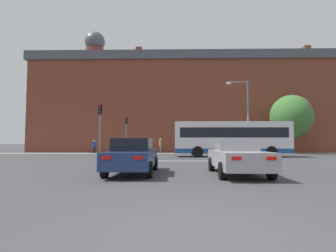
% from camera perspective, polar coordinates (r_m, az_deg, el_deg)
% --- Properties ---
extents(ground_plane, '(400.00, 400.00, 0.00)m').
position_cam_1_polar(ground_plane, '(4.20, 6.92, -22.32)').
color(ground_plane, '#3D3D3F').
extents(stop_line_strip, '(9.44, 0.30, 0.01)m').
position_cam_1_polar(stop_line_strip, '(19.09, 2.30, -7.59)').
color(stop_line_strip, silver).
rests_on(stop_line_strip, ground_plane).
extents(far_pavement, '(70.49, 2.50, 0.01)m').
position_cam_1_polar(far_pavement, '(31.51, 1.83, -6.00)').
color(far_pavement, gray).
rests_on(far_pavement, ground_plane).
extents(brick_civic_building, '(43.51, 13.93, 19.22)m').
position_cam_1_polar(brick_civic_building, '(41.67, 3.08, 4.24)').
color(brick_civic_building, brown).
rests_on(brick_civic_building, ground_plane).
extents(car_saloon_left, '(1.94, 4.77, 1.51)m').
position_cam_1_polar(car_saloon_left, '(11.51, -7.61, -6.41)').
color(car_saloon_left, navy).
rests_on(car_saloon_left, ground_plane).
extents(car_roadster_right, '(2.01, 4.66, 1.34)m').
position_cam_1_polar(car_roadster_right, '(11.36, 14.83, -6.74)').
color(car_roadster_right, '#9E9EA3').
rests_on(car_roadster_right, ground_plane).
extents(bus_crossing_lead, '(10.49, 2.66, 3.22)m').
position_cam_1_polar(bus_crossing_lead, '(25.13, 13.60, -2.59)').
color(bus_crossing_lead, silver).
rests_on(bus_crossing_lead, ground_plane).
extents(traffic_light_far_left, '(0.26, 0.31, 4.33)m').
position_cam_1_polar(traffic_light_far_left, '(31.68, -9.08, -0.70)').
color(traffic_light_far_left, slate).
rests_on(traffic_light_far_left, ground_plane).
extents(traffic_light_near_left, '(0.26, 0.31, 4.29)m').
position_cam_1_polar(traffic_light_near_left, '(20.63, -14.58, 0.81)').
color(traffic_light_near_left, slate).
rests_on(traffic_light_near_left, ground_plane).
extents(street_lamp_junction, '(2.04, 0.36, 7.04)m').
position_cam_1_polar(street_lamp_junction, '(25.01, 16.25, 3.38)').
color(street_lamp_junction, slate).
rests_on(street_lamp_junction, ground_plane).
extents(pedestrian_waiting, '(0.46, 0.39, 1.62)m').
position_cam_1_polar(pedestrian_waiting, '(33.56, -15.77, -4.12)').
color(pedestrian_waiting, black).
rests_on(pedestrian_waiting, ground_plane).
extents(pedestrian_walking_east, '(0.35, 0.45, 1.83)m').
position_cam_1_polar(pedestrian_walking_east, '(30.97, -1.65, -4.04)').
color(pedestrian_walking_east, brown).
rests_on(pedestrian_walking_east, ground_plane).
extents(tree_by_building, '(4.89, 4.89, 7.00)m').
position_cam_1_polar(tree_by_building, '(34.66, 25.24, 1.89)').
color(tree_by_building, '#4C3823').
rests_on(tree_by_building, ground_plane).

